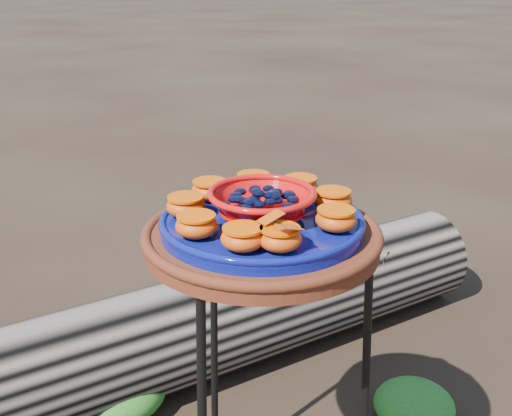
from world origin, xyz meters
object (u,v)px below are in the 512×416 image
terracotta_saucer (262,239)px  driftwood_log (243,313)px  plant_stand (261,407)px  cobalt_plate (262,225)px  red_bowl (262,205)px

terracotta_saucer → driftwood_log: terracotta_saucer is taller
terracotta_saucer → plant_stand: bearing=0.0°
plant_stand → terracotta_saucer: 0.37m
cobalt_plate → driftwood_log: 0.91m
terracotta_saucer → red_bowl: (0.00, 0.00, 0.07)m
plant_stand → driftwood_log: (0.31, 0.62, -0.19)m
red_bowl → driftwood_log: red_bowl is taller
red_bowl → terracotta_saucer: bearing=0.0°
plant_stand → terracotta_saucer: bearing=0.0°
plant_stand → red_bowl: bearing=0.0°
cobalt_plate → driftwood_log: bearing=63.9°
driftwood_log → terracotta_saucer: bearing=-116.1°
red_bowl → plant_stand: bearing=0.0°
plant_stand → driftwood_log: size_ratio=0.42×
plant_stand → terracotta_saucer: terracotta_saucer is taller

